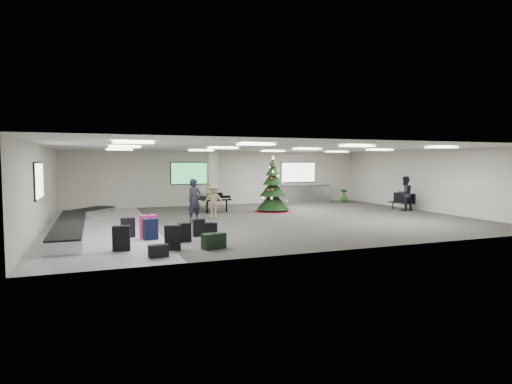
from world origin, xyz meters
name	(u,v)px	position (x,y,z in m)	size (l,w,h in m)	color
ground	(266,219)	(0.00, 0.00, 0.00)	(18.00, 18.00, 0.00)	#393734
room_envelope	(253,167)	(-0.38, 0.67, 2.33)	(18.02, 14.02, 3.21)	#BAB4AA
baggage_carousel	(76,224)	(-7.84, -0.08, 0.21)	(2.28, 9.71, 0.43)	silver
service_counter	(300,194)	(5.00, 6.65, 0.55)	(4.05, 0.65, 1.08)	silver
suitcase_0	(173,238)	(-5.05, -5.21, 0.36)	(0.50, 0.34, 0.74)	black
suitcase_1	(185,232)	(-4.48, -4.09, 0.30)	(0.42, 0.26, 0.63)	black
pink_suitcase	(148,227)	(-5.49, -3.07, 0.40)	(0.56, 0.39, 0.81)	#EF1F6B
suitcase_3	(199,228)	(-3.83, -3.26, 0.30)	(0.41, 0.23, 0.62)	black
navy_suitcase	(150,229)	(-5.46, -3.34, 0.35)	(0.49, 0.33, 0.72)	black
suitcase_5	(121,238)	(-6.45, -4.82, 0.36)	(0.52, 0.33, 0.75)	black
green_duffel	(214,241)	(-3.88, -5.44, 0.23)	(0.74, 0.51, 0.47)	black
suitcase_7	(211,232)	(-3.62, -4.14, 0.29)	(0.45, 0.35, 0.60)	black
suitcase_8	(128,228)	(-6.12, -2.60, 0.33)	(0.46, 0.28, 0.69)	black
black_duffel	(158,251)	(-5.57, -6.03, 0.17)	(0.54, 0.33, 0.35)	black
christmas_tree	(273,192)	(1.47, 2.76, 0.99)	(2.03, 2.03, 2.89)	maroon
grand_piano	(212,198)	(-1.48, 3.80, 0.72)	(1.62, 1.96, 1.01)	black
bench	(403,201)	(8.16, 0.84, 0.51)	(0.71, 1.49, 0.91)	black
traveler_a	(194,201)	(-3.20, 0.22, 0.92)	(0.67, 0.44, 1.84)	black
traveler_b	(214,201)	(-2.10, 1.22, 0.80)	(1.03, 0.59, 1.59)	#927C5A
traveler_bench	(405,194)	(8.03, 0.54, 0.91)	(0.88, 0.69, 1.81)	black
potted_plant_left	(274,198)	(3.01, 6.22, 0.38)	(0.42, 0.34, 0.77)	#163D13
potted_plant_right	(344,196)	(7.59, 5.69, 0.43)	(0.48, 0.48, 0.86)	#163D13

